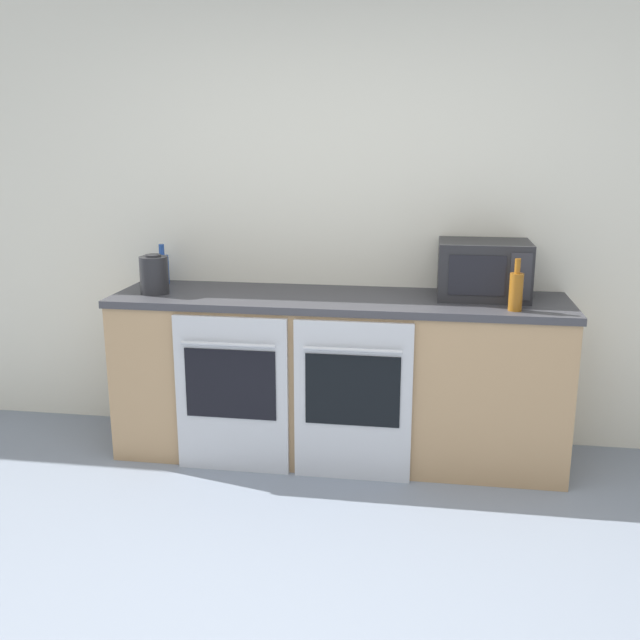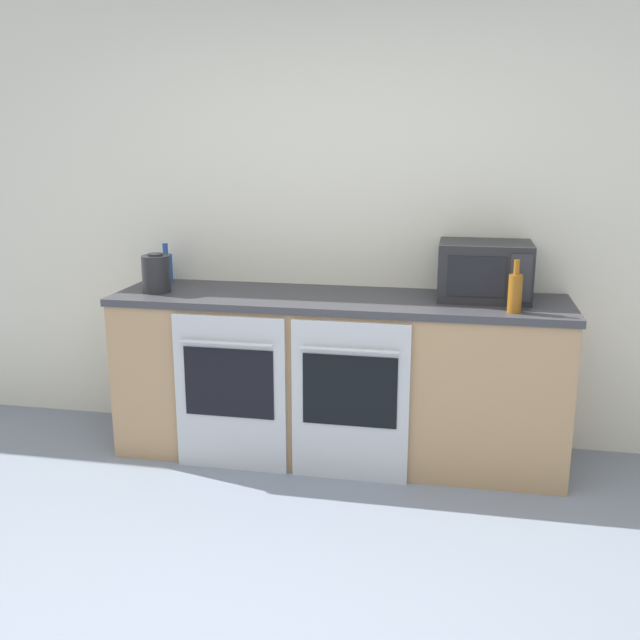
{
  "view_description": "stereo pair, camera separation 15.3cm",
  "coord_description": "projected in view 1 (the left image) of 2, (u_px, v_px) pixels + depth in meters",
  "views": [
    {
      "loc": [
        0.49,
        -1.95,
        1.76
      ],
      "look_at": [
        -0.1,
        1.86,
        0.79
      ],
      "focal_mm": 40.0,
      "sensor_mm": 36.0,
      "label": 1
    },
    {
      "loc": [
        0.64,
        -1.92,
        1.76
      ],
      "look_at": [
        -0.1,
        1.86,
        0.79
      ],
      "focal_mm": 40.0,
      "sensor_mm": 36.0,
      "label": 2
    }
  ],
  "objects": [
    {
      "name": "wall_back",
      "position": [
        346.0,
        222.0,
        4.16
      ],
      "size": [
        10.0,
        0.06,
        2.6
      ],
      "color": "silver",
      "rests_on": "ground_plane"
    },
    {
      "name": "counter_back",
      "position": [
        338.0,
        376.0,
        4.04
      ],
      "size": [
        2.51,
        0.64,
        0.93
      ],
      "color": "tan",
      "rests_on": "ground_plane"
    },
    {
      "name": "oven_left",
      "position": [
        231.0,
        394.0,
        3.81
      ],
      "size": [
        0.62,
        0.06,
        0.87
      ],
      "color": "#B7BABF",
      "rests_on": "ground_plane"
    },
    {
      "name": "oven_right",
      "position": [
        353.0,
        401.0,
        3.71
      ],
      "size": [
        0.62,
        0.06,
        0.87
      ],
      "color": "#B7BABF",
      "rests_on": "ground_plane"
    },
    {
      "name": "microwave",
      "position": [
        484.0,
        270.0,
        3.86
      ],
      "size": [
        0.49,
        0.38,
        0.31
      ],
      "color": "#232326",
      "rests_on": "counter_back"
    },
    {
      "name": "bottle_blue",
      "position": [
        163.0,
        268.0,
        4.26
      ],
      "size": [
        0.08,
        0.08,
        0.24
      ],
      "color": "#234793",
      "rests_on": "counter_back"
    },
    {
      "name": "bottle_amber",
      "position": [
        516.0,
        290.0,
        3.57
      ],
      "size": [
        0.07,
        0.07,
        0.26
      ],
      "color": "#8C5114",
      "rests_on": "counter_back"
    },
    {
      "name": "kettle",
      "position": [
        154.0,
        275.0,
        3.97
      ],
      "size": [
        0.16,
        0.16,
        0.22
      ],
      "color": "#232326",
      "rests_on": "counter_back"
    }
  ]
}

